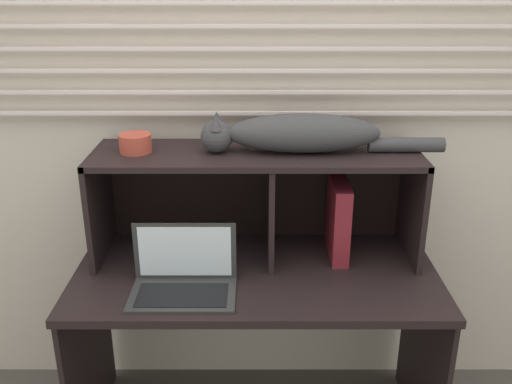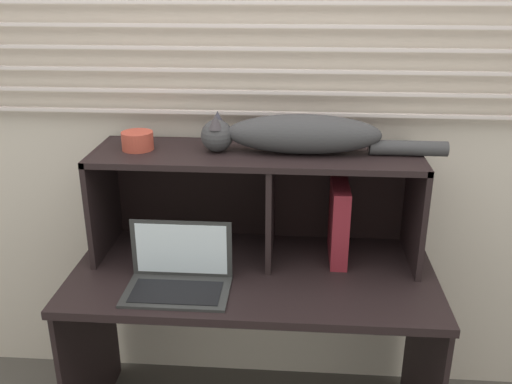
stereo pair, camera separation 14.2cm
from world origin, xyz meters
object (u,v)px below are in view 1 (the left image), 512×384
at_px(cat, 298,134).
at_px(book_stack, 187,249).
at_px(laptop, 184,278).
at_px(small_basket, 135,143).
at_px(binder_upright, 338,218).

height_order(cat, book_stack, cat).
height_order(cat, laptop, cat).
height_order(laptop, small_basket, small_basket).
xyz_separation_m(laptop, binder_upright, (0.55, 0.27, 0.10)).
relative_size(laptop, book_stack, 1.46).
bearing_deg(cat, binder_upright, -0.00).
bearing_deg(small_basket, laptop, -55.28).
relative_size(cat, book_stack, 3.60).
bearing_deg(small_basket, book_stack, 0.53).
bearing_deg(small_basket, cat, 0.00).
relative_size(laptop, small_basket, 3.08).
xyz_separation_m(cat, small_basket, (-0.58, -0.00, -0.03)).
bearing_deg(laptop, book_stack, 94.75).
relative_size(book_stack, small_basket, 2.11).
distance_m(cat, small_basket, 0.58).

